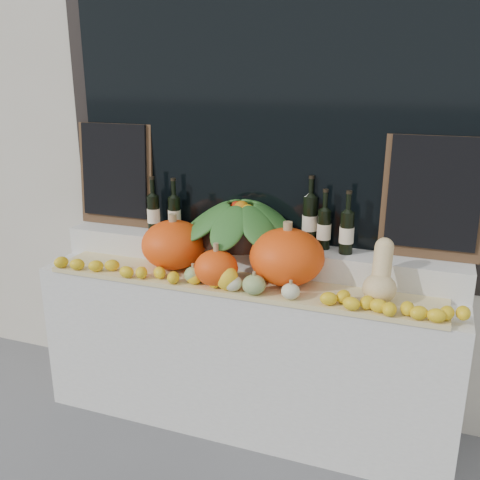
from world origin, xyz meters
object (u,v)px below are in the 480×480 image
pumpkin_left (174,245)px  produce_bowl (242,221)px  wine_bottle_tall (310,220)px  pumpkin_right (287,257)px  butternut_squash (381,277)px

pumpkin_left → produce_bowl: bearing=28.1°
produce_bowl → wine_bottle_tall: (0.37, 0.08, 0.02)m
pumpkin_right → wine_bottle_tall: (0.05, 0.27, 0.13)m
butternut_squash → wine_bottle_tall: 0.56m
pumpkin_right → butternut_squash: 0.48m
pumpkin_left → pumpkin_right: bearing=-0.8°
pumpkin_right → wine_bottle_tall: 0.31m
pumpkin_left → butternut_squash: butternut_squash is taller
pumpkin_left → wine_bottle_tall: bearing=20.5°
butternut_squash → produce_bowl: bearing=162.6°
pumpkin_left → pumpkin_right: 0.65m
pumpkin_left → produce_bowl: size_ratio=0.50×
pumpkin_left → pumpkin_right: (0.65, -0.01, 0.01)m
pumpkin_left → produce_bowl: produce_bowl is taller
butternut_squash → produce_bowl: size_ratio=0.42×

